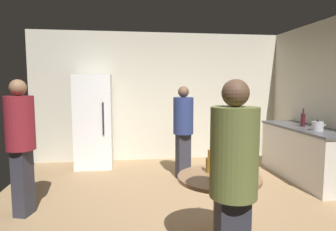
{
  "coord_description": "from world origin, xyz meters",
  "views": [
    {
      "loc": [
        -0.68,
        -3.56,
        1.61
      ],
      "look_at": [
        -0.17,
        0.09,
        1.22
      ],
      "focal_mm": 31.0,
      "sensor_mm": 36.0,
      "label": 1
    }
  ],
  "objects_px": {
    "kettle": "(318,126)",
    "person_in_maroon_shirt": "(21,137)",
    "refrigerator": "(94,121)",
    "person_in_olive_shirt": "(233,176)",
    "beer_bottle_brown": "(234,163)",
    "wine_bottle_on_counter": "(303,119)",
    "plastic_cup_white": "(241,171)",
    "beer_bottle_amber": "(209,164)",
    "person_in_navy_shirt": "(183,125)",
    "beer_bottle_green": "(225,161)",
    "foreground_table": "(219,187)"
  },
  "relations": [
    {
      "from": "person_in_olive_shirt",
      "to": "person_in_navy_shirt",
      "type": "relative_size",
      "value": 1.04
    },
    {
      "from": "kettle",
      "to": "beer_bottle_green",
      "type": "xyz_separation_m",
      "value": [
        -1.92,
        -1.23,
        -0.15
      ]
    },
    {
      "from": "person_in_olive_shirt",
      "to": "beer_bottle_brown",
      "type": "bearing_deg",
      "value": -19.57
    },
    {
      "from": "beer_bottle_brown",
      "to": "person_in_maroon_shirt",
      "type": "xyz_separation_m",
      "value": [
        -2.35,
        0.93,
        0.16
      ]
    },
    {
      "from": "plastic_cup_white",
      "to": "person_in_navy_shirt",
      "type": "height_order",
      "value": "person_in_navy_shirt"
    },
    {
      "from": "kettle",
      "to": "person_in_olive_shirt",
      "type": "height_order",
      "value": "person_in_olive_shirt"
    },
    {
      "from": "kettle",
      "to": "plastic_cup_white",
      "type": "relative_size",
      "value": 2.22
    },
    {
      "from": "kettle",
      "to": "person_in_navy_shirt",
      "type": "bearing_deg",
      "value": 160.52
    },
    {
      "from": "kettle",
      "to": "person_in_maroon_shirt",
      "type": "height_order",
      "value": "person_in_maroon_shirt"
    },
    {
      "from": "beer_bottle_amber",
      "to": "foreground_table",
      "type": "bearing_deg",
      "value": -64.85
    },
    {
      "from": "beer_bottle_amber",
      "to": "wine_bottle_on_counter",
      "type": "bearing_deg",
      "value": 39.74
    },
    {
      "from": "beer_bottle_amber",
      "to": "beer_bottle_green",
      "type": "relative_size",
      "value": 1.0
    },
    {
      "from": "beer_bottle_amber",
      "to": "refrigerator",
      "type": "bearing_deg",
      "value": 115.86
    },
    {
      "from": "wine_bottle_on_counter",
      "to": "beer_bottle_amber",
      "type": "relative_size",
      "value": 1.35
    },
    {
      "from": "beer_bottle_brown",
      "to": "plastic_cup_white",
      "type": "xyz_separation_m",
      "value": [
        0.0,
        -0.17,
        -0.03
      ]
    },
    {
      "from": "wine_bottle_on_counter",
      "to": "person_in_navy_shirt",
      "type": "bearing_deg",
      "value": 173.63
    },
    {
      "from": "foreground_table",
      "to": "beer_bottle_amber",
      "type": "relative_size",
      "value": 3.48
    },
    {
      "from": "person_in_olive_shirt",
      "to": "beer_bottle_amber",
      "type": "bearing_deg",
      "value": -2.56
    },
    {
      "from": "beer_bottle_amber",
      "to": "person_in_maroon_shirt",
      "type": "xyz_separation_m",
      "value": [
        -2.09,
        0.92,
        0.16
      ]
    },
    {
      "from": "beer_bottle_amber",
      "to": "person_in_navy_shirt",
      "type": "xyz_separation_m",
      "value": [
        0.13,
        2.03,
        0.11
      ]
    },
    {
      "from": "refrigerator",
      "to": "beer_bottle_green",
      "type": "bearing_deg",
      "value": -60.33
    },
    {
      "from": "beer_bottle_green",
      "to": "person_in_navy_shirt",
      "type": "distance_m",
      "value": 1.94
    },
    {
      "from": "plastic_cup_white",
      "to": "person_in_olive_shirt",
      "type": "distance_m",
      "value": 0.74
    },
    {
      "from": "refrigerator",
      "to": "beer_bottle_green",
      "type": "distance_m",
      "value": 3.35
    },
    {
      "from": "plastic_cup_white",
      "to": "kettle",
      "type": "bearing_deg",
      "value": 39.22
    },
    {
      "from": "foreground_table",
      "to": "person_in_maroon_shirt",
      "type": "height_order",
      "value": "person_in_maroon_shirt"
    },
    {
      "from": "kettle",
      "to": "beer_bottle_green",
      "type": "distance_m",
      "value": 2.28
    },
    {
      "from": "beer_bottle_amber",
      "to": "person_in_maroon_shirt",
      "type": "height_order",
      "value": "person_in_maroon_shirt"
    },
    {
      "from": "person_in_maroon_shirt",
      "to": "beer_bottle_amber",
      "type": "bearing_deg",
      "value": -7.37
    },
    {
      "from": "wine_bottle_on_counter",
      "to": "beer_bottle_brown",
      "type": "distance_m",
      "value": 2.65
    },
    {
      "from": "beer_bottle_green",
      "to": "person_in_navy_shirt",
      "type": "xyz_separation_m",
      "value": [
        -0.07,
        1.93,
        0.11
      ]
    },
    {
      "from": "beer_bottle_green",
      "to": "person_in_navy_shirt",
      "type": "height_order",
      "value": "person_in_navy_shirt"
    },
    {
      "from": "wine_bottle_on_counter",
      "to": "plastic_cup_white",
      "type": "relative_size",
      "value": 2.82
    },
    {
      "from": "beer_bottle_amber",
      "to": "person_in_olive_shirt",
      "type": "relative_size",
      "value": 0.14
    },
    {
      "from": "refrigerator",
      "to": "beer_bottle_amber",
      "type": "relative_size",
      "value": 7.83
    },
    {
      "from": "beer_bottle_brown",
      "to": "person_in_maroon_shirt",
      "type": "bearing_deg",
      "value": 158.38
    },
    {
      "from": "refrigerator",
      "to": "kettle",
      "type": "xyz_separation_m",
      "value": [
        3.58,
        -1.68,
        0.07
      ]
    },
    {
      "from": "refrigerator",
      "to": "person_in_maroon_shirt",
      "type": "distance_m",
      "value": 2.19
    },
    {
      "from": "wine_bottle_on_counter",
      "to": "plastic_cup_white",
      "type": "xyz_separation_m",
      "value": [
        -1.91,
        -1.99,
        -0.23
      ]
    },
    {
      "from": "beer_bottle_amber",
      "to": "person_in_olive_shirt",
      "type": "distance_m",
      "value": 0.85
    },
    {
      "from": "beer_bottle_green",
      "to": "plastic_cup_white",
      "type": "bearing_deg",
      "value": -77.8
    },
    {
      "from": "plastic_cup_white",
      "to": "person_in_maroon_shirt",
      "type": "relative_size",
      "value": 0.07
    },
    {
      "from": "wine_bottle_on_counter",
      "to": "plastic_cup_white",
      "type": "bearing_deg",
      "value": -133.88
    },
    {
      "from": "refrigerator",
      "to": "wine_bottle_on_counter",
      "type": "distance_m",
      "value": 3.83
    },
    {
      "from": "kettle",
      "to": "beer_bottle_amber",
      "type": "relative_size",
      "value": 1.06
    },
    {
      "from": "kettle",
      "to": "wine_bottle_on_counter",
      "type": "relative_size",
      "value": 0.79
    },
    {
      "from": "beer_bottle_brown",
      "to": "person_in_navy_shirt",
      "type": "bearing_deg",
      "value": 93.51
    },
    {
      "from": "wine_bottle_on_counter",
      "to": "kettle",
      "type": "bearing_deg",
      "value": -96.8
    },
    {
      "from": "plastic_cup_white",
      "to": "beer_bottle_green",
      "type": "bearing_deg",
      "value": 102.2
    },
    {
      "from": "person_in_navy_shirt",
      "to": "foreground_table",
      "type": "bearing_deg",
      "value": -16.67
    }
  ]
}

